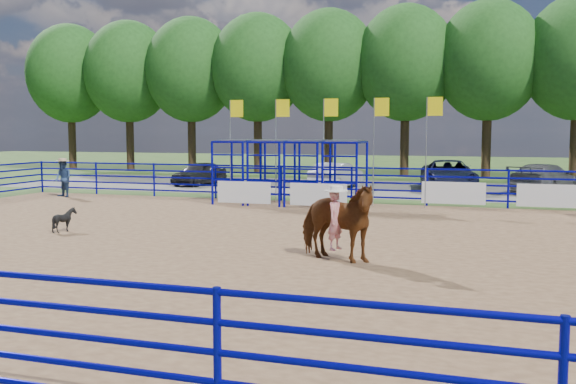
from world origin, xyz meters
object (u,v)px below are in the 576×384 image
object	(u,v)px
spectator_cowboy	(63,178)
car_b	(337,176)
car_c	(448,176)
car_d	(544,179)
calf	(65,220)
car_a	(199,173)
horse_and_rider	(336,219)

from	to	relation	value
spectator_cowboy	car_b	bearing A→B (deg)	37.08
car_b	car_c	world-z (taller)	car_c
spectator_cowboy	car_c	size ratio (longest dim) A/B	0.31
car_b	car_d	xyz separation A→B (m)	(9.87, 0.39, 0.04)
spectator_cowboy	car_d	bearing A→B (deg)	22.22
calf	car_a	bearing A→B (deg)	-16.54
car_b	car_d	bearing A→B (deg)	-166.63
horse_and_rider	car_c	distance (m)	18.11
car_a	car_c	world-z (taller)	car_c
car_c	calf	bearing A→B (deg)	-128.29
calf	car_a	world-z (taller)	car_a
spectator_cowboy	car_a	size ratio (longest dim) A/B	0.45
car_b	calf	bearing A→B (deg)	86.41
horse_and_rider	spectator_cowboy	world-z (taller)	horse_and_rider
spectator_cowboy	car_d	distance (m)	21.99
horse_and_rider	car_c	size ratio (longest dim) A/B	0.44
car_b	car_d	size ratio (longest dim) A/B	0.83
car_a	car_d	size ratio (longest dim) A/B	0.77
car_a	car_c	xyz separation A→B (m)	(13.12, 0.38, 0.12)
car_a	car_d	bearing A→B (deg)	10.32
car_c	car_d	xyz separation A→B (m)	(4.38, 0.13, -0.05)
car_a	car_c	bearing A→B (deg)	10.30
spectator_cowboy	car_c	world-z (taller)	spectator_cowboy
horse_and_rider	car_a	xyz separation A→B (m)	(-11.85, 17.69, -0.32)
car_d	car_a	bearing A→B (deg)	26.47
horse_and_rider	car_a	distance (m)	21.29
horse_and_rider	car_d	distance (m)	19.05
horse_and_rider	spectator_cowboy	bearing A→B (deg)	146.11
car_c	car_d	distance (m)	4.38
car_d	calf	bearing A→B (deg)	74.38
spectator_cowboy	car_b	size ratio (longest dim) A/B	0.42
car_a	car_b	bearing A→B (deg)	9.51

